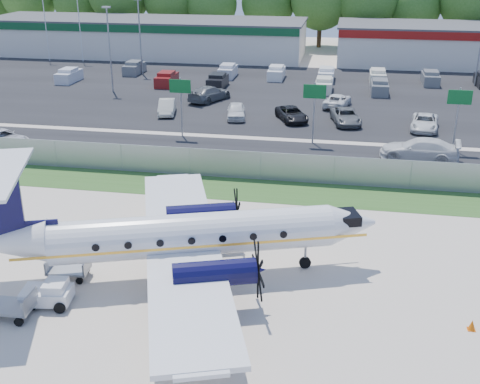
% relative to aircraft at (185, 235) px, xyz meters
% --- Properties ---
extents(ground, '(170.00, 170.00, 0.00)m').
position_rel_aircraft_xyz_m(ground, '(1.65, -0.29, -2.29)').
color(ground, beige).
rests_on(ground, ground).
extents(grass_verge, '(170.00, 4.00, 0.02)m').
position_rel_aircraft_xyz_m(grass_verge, '(1.65, 11.71, -2.28)').
color(grass_verge, '#2D561E').
rests_on(grass_verge, ground).
extents(access_road, '(170.00, 8.00, 0.02)m').
position_rel_aircraft_xyz_m(access_road, '(1.65, 18.71, -2.27)').
color(access_road, black).
rests_on(access_road, ground).
extents(parking_lot, '(170.00, 32.00, 0.02)m').
position_rel_aircraft_xyz_m(parking_lot, '(1.65, 39.71, -2.27)').
color(parking_lot, black).
rests_on(parking_lot, ground).
extents(perimeter_fence, '(120.00, 0.06, 1.99)m').
position_rel_aircraft_xyz_m(perimeter_fence, '(1.65, 13.71, -1.28)').
color(perimeter_fence, gray).
rests_on(perimeter_fence, ground).
extents(building_west, '(46.40, 12.40, 5.24)m').
position_rel_aircraft_xyz_m(building_west, '(-22.35, 61.69, 0.35)').
color(building_west, silver).
rests_on(building_west, ground).
extents(sign_left, '(1.80, 0.26, 5.00)m').
position_rel_aircraft_xyz_m(sign_left, '(-6.35, 22.62, 1.33)').
color(sign_left, gray).
rests_on(sign_left, ground).
extents(sign_mid, '(1.80, 0.26, 5.00)m').
position_rel_aircraft_xyz_m(sign_mid, '(4.65, 22.62, 1.33)').
color(sign_mid, gray).
rests_on(sign_mid, ground).
extents(sign_right, '(1.80, 0.26, 5.00)m').
position_rel_aircraft_xyz_m(sign_right, '(15.65, 22.62, 1.33)').
color(sign_right, gray).
rests_on(sign_right, ground).
extents(flagpole_west, '(1.06, 0.12, 10.00)m').
position_rel_aircraft_xyz_m(flagpole_west, '(-34.27, 54.71, 3.36)').
color(flagpole_west, silver).
rests_on(flagpole_west, ground).
extents(flagpole_east, '(1.06, 0.12, 10.00)m').
position_rel_aircraft_xyz_m(flagpole_east, '(-29.27, 54.71, 3.36)').
color(flagpole_east, silver).
rests_on(flagpole_east, ground).
extents(light_pole_nw, '(0.90, 0.35, 9.09)m').
position_rel_aircraft_xyz_m(light_pole_nw, '(-18.35, 37.71, 2.95)').
color(light_pole_nw, gray).
rests_on(light_pole_nw, ground).
extents(light_pole_sw, '(0.90, 0.35, 9.09)m').
position_rel_aircraft_xyz_m(light_pole_sw, '(-18.35, 47.71, 2.95)').
color(light_pole_sw, gray).
rests_on(light_pole_sw, ground).
extents(tree_line, '(112.00, 6.00, 14.00)m').
position_rel_aircraft_xyz_m(tree_line, '(1.65, 73.71, -2.29)').
color(tree_line, '#2F5E1B').
rests_on(tree_line, ground).
extents(aircraft, '(19.29, 18.79, 5.92)m').
position_rel_aircraft_xyz_m(aircraft, '(0.00, 0.00, 0.00)').
color(aircraft, silver).
rests_on(aircraft, ground).
extents(pushback_tug, '(2.31, 1.79, 1.16)m').
position_rel_aircraft_xyz_m(pushback_tug, '(-5.42, -3.39, -1.73)').
color(pushback_tug, silver).
rests_on(pushback_tug, ground).
extents(baggage_cart_near, '(2.30, 1.44, 1.19)m').
position_rel_aircraft_xyz_m(baggage_cart_near, '(-6.74, -4.60, -1.73)').
color(baggage_cart_near, gray).
rests_on(baggage_cart_near, ground).
extents(baggage_cart_far, '(2.05, 1.35, 1.02)m').
position_rel_aircraft_xyz_m(baggage_cart_far, '(-5.57, -1.05, -1.81)').
color(baggage_cart_far, gray).
rests_on(baggage_cart_far, ground).
extents(cone_nose, '(0.33, 0.33, 0.47)m').
position_rel_aircraft_xyz_m(cone_nose, '(12.93, -2.10, -2.06)').
color(cone_nose, '#DF5B07').
rests_on(cone_nose, ground).
extents(cone_starboard_wing, '(0.34, 0.34, 0.49)m').
position_rel_aircraft_xyz_m(cone_starboard_wing, '(-3.44, 9.24, -2.06)').
color(cone_starboard_wing, '#DF5B07').
rests_on(cone_starboard_wing, ground).
extents(road_car_west, '(5.65, 4.13, 1.43)m').
position_rel_aircraft_xyz_m(road_car_west, '(-19.68, 17.19, -2.29)').
color(road_car_west, silver).
rests_on(road_car_west, ground).
extents(road_car_mid, '(6.02, 3.07, 1.67)m').
position_rel_aircraft_xyz_m(road_car_mid, '(12.80, 19.89, -2.29)').
color(road_car_mid, silver).
rests_on(road_car_mid, ground).
extents(parked_car_a, '(2.34, 4.43, 1.39)m').
position_rel_aircraft_xyz_m(parked_car_a, '(-9.69, 29.46, -2.29)').
color(parked_car_a, beige).
rests_on(parked_car_a, ground).
extents(parked_car_b, '(2.36, 4.36, 1.41)m').
position_rel_aircraft_xyz_m(parked_car_b, '(-2.88, 29.13, -2.29)').
color(parked_car_b, silver).
rests_on(parked_car_b, ground).
extents(parked_car_c, '(3.77, 5.06, 1.28)m').
position_rel_aircraft_xyz_m(parked_car_c, '(2.31, 29.19, -2.29)').
color(parked_car_c, black).
rests_on(parked_car_c, ground).
extents(parked_car_d, '(3.16, 5.23, 1.36)m').
position_rel_aircraft_xyz_m(parked_car_d, '(7.23, 29.09, -2.29)').
color(parked_car_d, '#595B5E').
rests_on(parked_car_d, ground).
extents(parked_car_e, '(2.85, 5.07, 1.34)m').
position_rel_aircraft_xyz_m(parked_car_e, '(14.04, 28.28, -2.29)').
color(parked_car_e, silver).
rests_on(parked_car_e, ground).
extents(parked_car_f, '(4.29, 5.86, 1.58)m').
position_rel_aircraft_xyz_m(parked_car_f, '(-6.86, 35.32, -2.29)').
color(parked_car_f, '#595B5E').
rests_on(parked_car_f, ground).
extents(parked_car_g, '(2.99, 5.04, 1.31)m').
position_rel_aircraft_xyz_m(parked_car_g, '(6.30, 35.12, -2.29)').
color(parked_car_g, silver).
rests_on(parked_car_g, ground).
extents(far_parking_rows, '(56.00, 10.00, 1.60)m').
position_rel_aircraft_xyz_m(far_parking_rows, '(1.65, 44.71, -2.29)').
color(far_parking_rows, gray).
rests_on(far_parking_rows, ground).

